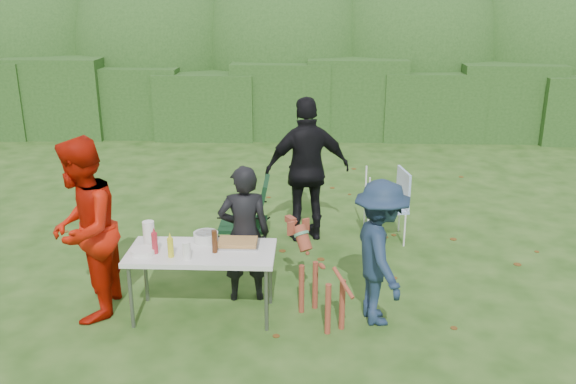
{
  "coord_description": "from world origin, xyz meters",
  "views": [
    {
      "loc": [
        0.71,
        -5.86,
        3.28
      ],
      "look_at": [
        0.44,
        0.93,
        1.0
      ],
      "focal_mm": 38.0,
      "sensor_mm": 36.0,
      "label": 1
    }
  ],
  "objects_px": {
    "person_cook": "(244,234)",
    "paper_towel_roll": "(149,233)",
    "folding_table": "(202,255)",
    "child": "(380,253)",
    "camping_chair": "(243,219)",
    "beer_bottle": "(215,241)",
    "dog": "(322,279)",
    "person_black_puffy": "(308,170)",
    "lawn_chair": "(385,205)",
    "ketchup_bottle": "(155,243)",
    "mustard_bottle": "(171,248)",
    "person_red_jacket": "(83,230)"
  },
  "relations": [
    {
      "from": "child",
      "to": "dog",
      "type": "relative_size",
      "value": 1.54
    },
    {
      "from": "person_cook",
      "to": "person_black_puffy",
      "type": "relative_size",
      "value": 0.78
    },
    {
      "from": "beer_bottle",
      "to": "camping_chair",
      "type": "bearing_deg",
      "value": 85.42
    },
    {
      "from": "person_cook",
      "to": "paper_towel_roll",
      "type": "height_order",
      "value": "person_cook"
    },
    {
      "from": "child",
      "to": "dog",
      "type": "height_order",
      "value": "child"
    },
    {
      "from": "person_cook",
      "to": "child",
      "type": "distance_m",
      "value": 1.47
    },
    {
      "from": "folding_table",
      "to": "dog",
      "type": "bearing_deg",
      "value": -2.68
    },
    {
      "from": "lawn_chair",
      "to": "beer_bottle",
      "type": "relative_size",
      "value": 4.08
    },
    {
      "from": "beer_bottle",
      "to": "dog",
      "type": "bearing_deg",
      "value": -0.98
    },
    {
      "from": "person_black_puffy",
      "to": "mustard_bottle",
      "type": "height_order",
      "value": "person_black_puffy"
    },
    {
      "from": "person_red_jacket",
      "to": "paper_towel_roll",
      "type": "xyz_separation_m",
      "value": [
        0.63,
        0.14,
        -0.09
      ]
    },
    {
      "from": "beer_bottle",
      "to": "paper_towel_roll",
      "type": "xyz_separation_m",
      "value": [
        -0.71,
        0.16,
        0.01
      ]
    },
    {
      "from": "camping_chair",
      "to": "mustard_bottle",
      "type": "distance_m",
      "value": 1.71
    },
    {
      "from": "lawn_chair",
      "to": "camping_chair",
      "type": "bearing_deg",
      "value": 11.98
    },
    {
      "from": "child",
      "to": "person_black_puffy",
      "type": "bearing_deg",
      "value": 8.16
    },
    {
      "from": "person_cook",
      "to": "child",
      "type": "bearing_deg",
      "value": 155.13
    },
    {
      "from": "folding_table",
      "to": "person_cook",
      "type": "xyz_separation_m",
      "value": [
        0.4,
        0.39,
        0.08
      ]
    },
    {
      "from": "child",
      "to": "camping_chair",
      "type": "height_order",
      "value": "child"
    },
    {
      "from": "folding_table",
      "to": "lawn_chair",
      "type": "distance_m",
      "value": 3.03
    },
    {
      "from": "child",
      "to": "lawn_chair",
      "type": "xyz_separation_m",
      "value": [
        0.3,
        2.19,
        -0.27
      ]
    },
    {
      "from": "person_black_puffy",
      "to": "lawn_chair",
      "type": "height_order",
      "value": "person_black_puffy"
    },
    {
      "from": "lawn_chair",
      "to": "person_black_puffy",
      "type": "bearing_deg",
      "value": -8.35
    },
    {
      "from": "child",
      "to": "camping_chair",
      "type": "bearing_deg",
      "value": 35.88
    },
    {
      "from": "person_black_puffy",
      "to": "beer_bottle",
      "type": "xyz_separation_m",
      "value": [
        -0.91,
        -2.18,
        -0.12
      ]
    },
    {
      "from": "folding_table",
      "to": "person_cook",
      "type": "distance_m",
      "value": 0.56
    },
    {
      "from": "mustard_bottle",
      "to": "camping_chair",
      "type": "bearing_deg",
      "value": 71.32
    },
    {
      "from": "ketchup_bottle",
      "to": "folding_table",
      "type": "bearing_deg",
      "value": 10.41
    },
    {
      "from": "lawn_chair",
      "to": "beer_bottle",
      "type": "bearing_deg",
      "value": 38.4
    },
    {
      "from": "paper_towel_roll",
      "to": "beer_bottle",
      "type": "bearing_deg",
      "value": -12.74
    },
    {
      "from": "lawn_chair",
      "to": "beer_bottle",
      "type": "xyz_separation_m",
      "value": [
        -1.97,
        -2.21,
        0.37
      ]
    },
    {
      "from": "child",
      "to": "camping_chair",
      "type": "distance_m",
      "value": 2.13
    },
    {
      "from": "folding_table",
      "to": "person_black_puffy",
      "type": "relative_size",
      "value": 0.77
    },
    {
      "from": "folding_table",
      "to": "person_red_jacket",
      "type": "bearing_deg",
      "value": -179.13
    },
    {
      "from": "paper_towel_roll",
      "to": "lawn_chair",
      "type": "bearing_deg",
      "value": 37.39
    },
    {
      "from": "person_cook",
      "to": "ketchup_bottle",
      "type": "xyz_separation_m",
      "value": [
        -0.85,
        -0.47,
        0.08
      ]
    },
    {
      "from": "person_red_jacket",
      "to": "person_black_puffy",
      "type": "relative_size",
      "value": 0.98
    },
    {
      "from": "paper_towel_roll",
      "to": "ketchup_bottle",
      "type": "bearing_deg",
      "value": -61.6
    },
    {
      "from": "child",
      "to": "mustard_bottle",
      "type": "distance_m",
      "value": 2.09
    },
    {
      "from": "mustard_bottle",
      "to": "paper_towel_roll",
      "type": "relative_size",
      "value": 0.77
    },
    {
      "from": "beer_bottle",
      "to": "person_cook",
      "type": "bearing_deg",
      "value": 59.5
    },
    {
      "from": "ketchup_bottle",
      "to": "beer_bottle",
      "type": "height_order",
      "value": "beer_bottle"
    },
    {
      "from": "person_cook",
      "to": "dog",
      "type": "bearing_deg",
      "value": 143.19
    },
    {
      "from": "person_cook",
      "to": "beer_bottle",
      "type": "bearing_deg",
      "value": 50.94
    },
    {
      "from": "folding_table",
      "to": "lawn_chair",
      "type": "relative_size",
      "value": 1.53
    },
    {
      "from": "camping_chair",
      "to": "mustard_bottle",
      "type": "xyz_separation_m",
      "value": [
        -0.54,
        -1.59,
        0.31
      ]
    },
    {
      "from": "child",
      "to": "dog",
      "type": "bearing_deg",
      "value": 82.29
    },
    {
      "from": "person_cook",
      "to": "camping_chair",
      "type": "distance_m",
      "value": 1.07
    },
    {
      "from": "camping_chair",
      "to": "person_black_puffy",
      "type": "bearing_deg",
      "value": -138.65
    },
    {
      "from": "person_red_jacket",
      "to": "camping_chair",
      "type": "relative_size",
      "value": 1.8
    },
    {
      "from": "folding_table",
      "to": "person_cook",
      "type": "height_order",
      "value": "person_cook"
    }
  ]
}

